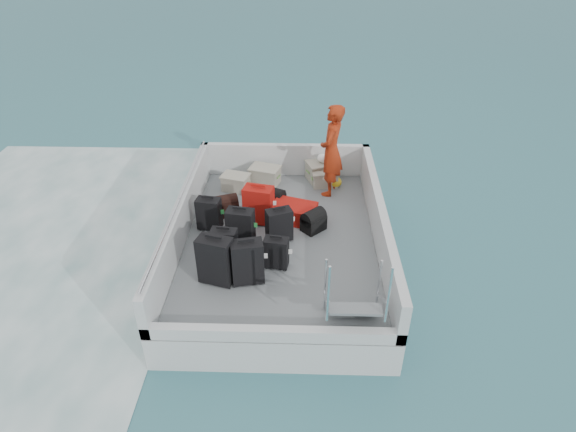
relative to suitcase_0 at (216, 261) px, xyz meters
The scene contains 24 objects.
ground 1.86m from the suitcase_0, 53.05° to the left, with size 160.00×160.00×0.00m, color #1C5563.
wake_foam 4.19m from the suitcase_0, 162.16° to the left, with size 10.00×10.00×0.00m, color white.
ferry_hull 1.72m from the suitcase_0, 53.05° to the left, with size 3.60×5.00×0.60m, color silver.
deck 1.61m from the suitcase_0, 53.05° to the left, with size 3.30×4.70×0.02m, color slate.
deck_fittings 1.58m from the suitcase_0, 35.75° to the left, with size 3.60×5.00×0.90m.
suitcase_0 is the anchor object (origin of this frame).
suitcase_1 0.51m from the suitcase_0, 83.31° to the left, with size 0.42×0.24×0.63m, color black.
suitcase_2 1.52m from the suitcase_0, 103.62° to the left, with size 0.43×0.26×0.61m, color black.
suitcase_3 0.49m from the suitcase_0, ahead, with size 0.49×0.28×0.74m, color black.
suitcase_4 1.05m from the suitcase_0, 75.43° to the left, with size 0.46×0.27×0.68m, color black.
suitcase_5 1.80m from the suitcase_0, 73.15° to the left, with size 0.53×0.32×0.73m, color #AC0E0D.
suitcase_6 1.00m from the suitcase_0, 23.60° to the left, with size 0.39×0.23×0.54m, color black.
suitcase_7 1.47m from the suitcase_0, 51.04° to the left, with size 0.44×0.25×0.62m, color black.
suitcase_8 2.18m from the suitcase_0, 57.52° to the left, with size 0.53×0.80×0.32m, color #AC0E0D.
duffel_0 1.96m from the suitcase_0, 95.40° to the left, with size 0.56×0.30×0.32m, color black, non-canonical shape.
duffel_1 2.40m from the suitcase_0, 71.94° to the left, with size 0.46×0.30×0.32m, color black, non-canonical shape.
duffel_2 2.14m from the suitcase_0, 44.09° to the left, with size 0.41×0.30×0.32m, color black, non-canonical shape.
crate_0 2.93m from the suitcase_0, 91.17° to the left, with size 0.52×0.36×0.31m, color #ABA995.
crate_1 3.28m from the suitcase_0, 80.66° to the left, with size 0.58×0.40×0.35m, color #ABA995.
crate_2 3.87m from the suitcase_0, 63.08° to the left, with size 0.63×0.43×0.38m, color #ABA995.
crate_3 3.65m from the suitcase_0, 60.48° to the left, with size 0.51×0.35×0.31m, color #ABA995.
yellow_bag 3.72m from the suitcase_0, 57.19° to the left, with size 0.28×0.26×0.22m, color gold.
white_bag 3.86m from the suitcase_0, 63.08° to the left, with size 0.24×0.24×0.18m, color white.
passenger 3.48m from the suitcase_0, 56.83° to the left, with size 0.69×0.45×1.87m, color red.
Camera 1 is at (0.34, -7.04, 5.59)m, focal length 30.00 mm.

